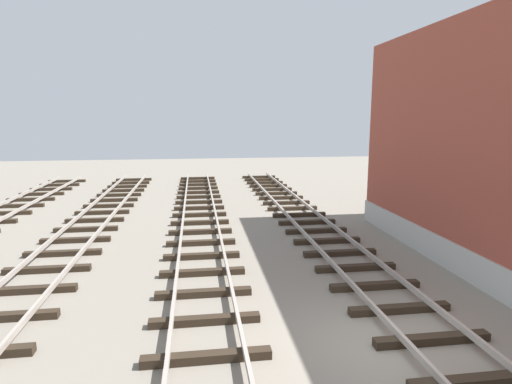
% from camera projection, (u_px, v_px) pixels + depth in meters
% --- Properties ---
extents(ground_plane, '(80.00, 80.00, 0.00)m').
position_uv_depth(ground_plane, '(384.00, 347.00, 8.56)').
color(ground_plane, gray).
extents(track_near_building, '(2.50, 49.51, 0.32)m').
position_uv_depth(track_near_building, '(432.00, 338.00, 8.69)').
color(track_near_building, '#2D2319').
rests_on(track_near_building, ground).
extents(track_centre, '(2.50, 49.51, 0.32)m').
position_uv_depth(track_centre, '(207.00, 356.00, 8.04)').
color(track_centre, '#2D2319').
rests_on(track_centre, ground).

